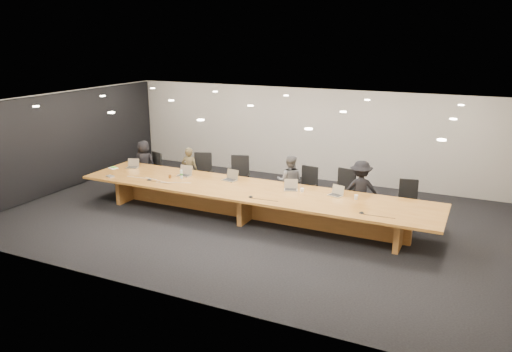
{
  "coord_description": "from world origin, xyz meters",
  "views": [
    {
      "loc": [
        5.04,
        -10.37,
        4.36
      ],
      "look_at": [
        0.0,
        0.3,
        1.0
      ],
      "focal_mm": 35.0,
      "sensor_mm": 36.0,
      "label": 1
    }
  ],
  "objects_px": {
    "laptop_a": "(132,164)",
    "paper_cup_near": "(302,190)",
    "chair_mid_right": "(306,187)",
    "paper_cup_far": "(356,197)",
    "mic_center": "(251,196)",
    "water_bottle": "(181,174)",
    "chair_left": "(202,174)",
    "chair_right": "(342,192)",
    "chair_mid_left": "(239,177)",
    "chair_far_left": "(152,169)",
    "laptop_c": "(229,175)",
    "mic_left": "(149,179)",
    "person_c": "(290,181)",
    "amber_mug": "(170,176)",
    "conference_table": "(251,198)",
    "av_box": "(110,176)",
    "laptop_d": "(291,185)",
    "person_d": "(360,190)",
    "chair_far_right": "(408,202)",
    "person_b": "(190,170)",
    "laptop_b": "(184,171)",
    "mic_right": "(362,212)",
    "laptop_e": "(335,191)"
  },
  "relations": [
    {
      "from": "chair_mid_left",
      "to": "person_d",
      "type": "xyz_separation_m",
      "value": [
        3.38,
        -0.12,
        0.13
      ]
    },
    {
      "from": "person_c",
      "to": "paper_cup_near",
      "type": "distance_m",
      "value": 1.12
    },
    {
      "from": "laptop_d",
      "to": "paper_cup_near",
      "type": "xyz_separation_m",
      "value": [
        0.3,
        -0.02,
        -0.08
      ]
    },
    {
      "from": "person_c",
      "to": "mic_right",
      "type": "distance_m",
      "value": 2.87
    },
    {
      "from": "conference_table",
      "to": "chair_mid_right",
      "type": "relative_size",
      "value": 8.29
    },
    {
      "from": "person_d",
      "to": "amber_mug",
      "type": "distance_m",
      "value": 4.87
    },
    {
      "from": "laptop_d",
      "to": "amber_mug",
      "type": "xyz_separation_m",
      "value": [
        -3.24,
        -0.36,
        -0.08
      ]
    },
    {
      "from": "laptop_b",
      "to": "laptop_e",
      "type": "relative_size",
      "value": 1.14
    },
    {
      "from": "chair_left",
      "to": "water_bottle",
      "type": "distance_m",
      "value": 1.15
    },
    {
      "from": "conference_table",
      "to": "chair_mid_right",
      "type": "height_order",
      "value": "chair_mid_right"
    },
    {
      "from": "chair_mid_right",
      "to": "laptop_e",
      "type": "height_order",
      "value": "chair_mid_right"
    },
    {
      "from": "chair_mid_left",
      "to": "amber_mug",
      "type": "relative_size",
      "value": 12.84
    },
    {
      "from": "conference_table",
      "to": "laptop_d",
      "type": "distance_m",
      "value": 1.03
    },
    {
      "from": "chair_right",
      "to": "laptop_c",
      "type": "distance_m",
      "value": 2.88
    },
    {
      "from": "chair_far_right",
      "to": "laptop_c",
      "type": "relative_size",
      "value": 3.0
    },
    {
      "from": "conference_table",
      "to": "person_d",
      "type": "bearing_deg",
      "value": 25.38
    },
    {
      "from": "mic_center",
      "to": "water_bottle",
      "type": "bearing_deg",
      "value": 165.0
    },
    {
      "from": "paper_cup_near",
      "to": "paper_cup_far",
      "type": "distance_m",
      "value": 1.29
    },
    {
      "from": "person_c",
      "to": "amber_mug",
      "type": "xyz_separation_m",
      "value": [
        -2.86,
        -1.24,
        0.1
      ]
    },
    {
      "from": "laptop_a",
      "to": "av_box",
      "type": "height_order",
      "value": "laptop_a"
    },
    {
      "from": "chair_mid_right",
      "to": "person_b",
      "type": "height_order",
      "value": "person_b"
    },
    {
      "from": "chair_mid_right",
      "to": "av_box",
      "type": "xyz_separation_m",
      "value": [
        -4.75,
        -1.95,
        0.22
      ]
    },
    {
      "from": "chair_mid_right",
      "to": "paper_cup_far",
      "type": "distance_m",
      "value": 1.89
    },
    {
      "from": "chair_far_left",
      "to": "person_c",
      "type": "height_order",
      "value": "person_c"
    },
    {
      "from": "chair_mid_right",
      "to": "paper_cup_far",
      "type": "xyz_separation_m",
      "value": [
        1.57,
        -1.01,
        0.26
      ]
    },
    {
      "from": "amber_mug",
      "to": "mic_right",
      "type": "height_order",
      "value": "amber_mug"
    },
    {
      "from": "laptop_a",
      "to": "chair_mid_left",
      "type": "bearing_deg",
      "value": -0.81
    },
    {
      "from": "chair_far_left",
      "to": "water_bottle",
      "type": "distance_m",
      "value": 2.21
    },
    {
      "from": "person_b",
      "to": "laptop_b",
      "type": "distance_m",
      "value": 0.95
    },
    {
      "from": "chair_far_right",
      "to": "laptop_d",
      "type": "bearing_deg",
      "value": -169.27
    },
    {
      "from": "chair_right",
      "to": "chair_mid_left",
      "type": "bearing_deg",
      "value": -169.16
    },
    {
      "from": "conference_table",
      "to": "laptop_a",
      "type": "height_order",
      "value": "laptop_a"
    },
    {
      "from": "laptop_a",
      "to": "paper_cup_near",
      "type": "distance_m",
      "value": 5.08
    },
    {
      "from": "chair_far_left",
      "to": "av_box",
      "type": "bearing_deg",
      "value": -69.42
    },
    {
      "from": "mic_center",
      "to": "chair_left",
      "type": "bearing_deg",
      "value": 143.96
    },
    {
      "from": "chair_far_left",
      "to": "mic_left",
      "type": "xyz_separation_m",
      "value": [
        1.17,
        -1.66,
        0.26
      ]
    },
    {
      "from": "laptop_c",
      "to": "laptop_d",
      "type": "xyz_separation_m",
      "value": [
        1.72,
        -0.1,
        -0.01
      ]
    },
    {
      "from": "chair_far_left",
      "to": "mic_center",
      "type": "relative_size",
      "value": 8.56
    },
    {
      "from": "conference_table",
      "to": "av_box",
      "type": "distance_m",
      "value": 3.88
    },
    {
      "from": "chair_far_left",
      "to": "person_b",
      "type": "distance_m",
      "value": 1.41
    },
    {
      "from": "chair_left",
      "to": "laptop_a",
      "type": "xyz_separation_m",
      "value": [
        -1.77,
        -0.81,
        0.29
      ]
    },
    {
      "from": "chair_left",
      "to": "paper_cup_near",
      "type": "bearing_deg",
      "value": -33.32
    },
    {
      "from": "chair_mid_left",
      "to": "paper_cup_near",
      "type": "height_order",
      "value": "chair_mid_left"
    },
    {
      "from": "laptop_c",
      "to": "paper_cup_far",
      "type": "xyz_separation_m",
      "value": [
        3.31,
        -0.1,
        -0.09
      ]
    },
    {
      "from": "laptop_d",
      "to": "paper_cup_far",
      "type": "distance_m",
      "value": 1.59
    },
    {
      "from": "chair_far_left",
      "to": "mic_left",
      "type": "bearing_deg",
      "value": -35.75
    },
    {
      "from": "conference_table",
      "to": "chair_right",
      "type": "relative_size",
      "value": 7.87
    },
    {
      "from": "conference_table",
      "to": "laptop_e",
      "type": "bearing_deg",
      "value": 10.26
    },
    {
      "from": "av_box",
      "to": "amber_mug",
      "type": "bearing_deg",
      "value": 35.25
    },
    {
      "from": "laptop_c",
      "to": "amber_mug",
      "type": "distance_m",
      "value": 1.58
    }
  ]
}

